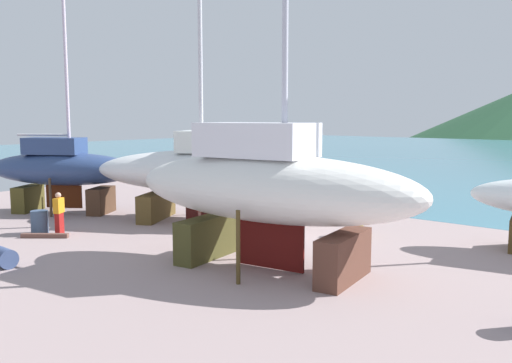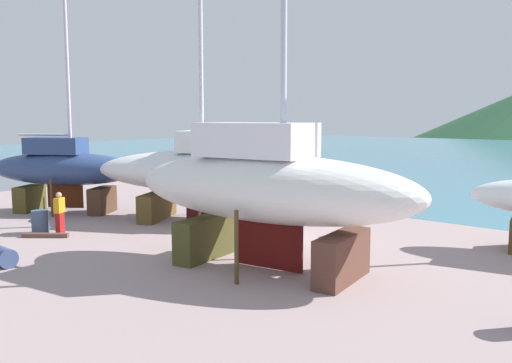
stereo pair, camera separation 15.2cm
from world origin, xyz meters
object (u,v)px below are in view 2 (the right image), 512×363
barrel_tipped_left (40,222)px  worker (60,212)px  barrel_rust_far (356,225)px  sailboat_far_slipway (268,187)px  barrel_blue_faded (3,257)px  sailboat_large_starboard (215,170)px  sailboat_mid_port (64,169)px

barrel_tipped_left → worker: bearing=31.6°
barrel_tipped_left → barrel_rust_far: 12.27m
sailboat_far_slipway → barrel_blue_faded: (-6.28, -5.04, -2.18)m
sailboat_large_starboard → barrel_tipped_left: sailboat_large_starboard is taller
sailboat_far_slipway → barrel_rust_far: sailboat_far_slipway is taller
sailboat_mid_port → barrel_blue_faded: bearing=-71.9°
sailboat_large_starboard → barrel_blue_faded: bearing=62.6°
sailboat_far_slipway → barrel_rust_far: size_ratio=15.32×
worker → barrel_tipped_left: (-0.70, -0.43, -0.40)m
barrel_rust_far → barrel_tipped_left: bearing=-142.2°
sailboat_mid_port → barrel_tipped_left: size_ratio=14.95×
sailboat_large_starboard → sailboat_mid_port: 7.73m
barrel_blue_faded → barrel_tipped_left: bearing=139.4°
barrel_blue_faded → sailboat_large_starboard: bearing=90.4°
sailboat_far_slipway → worker: 9.47m
sailboat_mid_port → barrel_blue_faded: 9.70m
worker → barrel_tipped_left: bearing=2.5°
worker → sailboat_large_starboard: bearing=-145.7°
sailboat_far_slipway → sailboat_mid_port: (-13.48, 1.20, -0.40)m
sailboat_large_starboard → barrel_rust_far: 6.54m
sailboat_mid_port → barrel_rust_far: 14.06m
sailboat_large_starboard → barrel_tipped_left: bearing=32.0°
barrel_rust_far → barrel_blue_faded: bearing=-119.7°
sailboat_large_starboard → sailboat_far_slipway: size_ratio=1.19×
sailboat_mid_port → barrel_tipped_left: (3.57, -3.13, -1.63)m
sailboat_far_slipway → worker: (-9.21, -1.49, -1.63)m
worker → sailboat_far_slipway: bearing=160.1°
sailboat_far_slipway → barrel_blue_faded: size_ratio=15.98×
sailboat_large_starboard → sailboat_far_slipway: sailboat_large_starboard is taller
barrel_blue_faded → barrel_rust_far: 12.24m
sailboat_large_starboard → sailboat_mid_port: size_ratio=1.21×
sailboat_far_slipway → sailboat_mid_port: sailboat_far_slipway is taller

